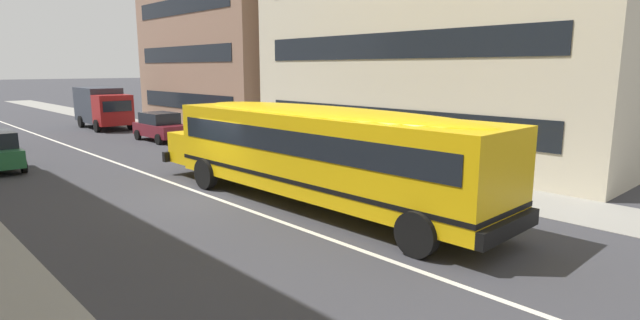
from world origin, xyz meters
TOP-DOWN VIEW (x-y plane):
  - ground_plane at (0.00, 0.00)m, footprint 400.00×400.00m
  - sidewalk_far at (0.00, 7.18)m, footprint 120.00×3.00m
  - lane_centreline at (0.00, 0.00)m, footprint 110.00×0.16m
  - school_bus at (3.19, 1.86)m, footprint 13.75×3.26m
  - parked_car_maroon_far_corner at (-13.13, 4.61)m, footprint 3.94×1.96m
  - box_truck at (-21.79, 4.43)m, footprint 6.11×2.63m

SIDE VIEW (x-z plane):
  - ground_plane at x=0.00m, z-range 0.00..0.00m
  - lane_centreline at x=0.00m, z-range 0.00..0.01m
  - sidewalk_far at x=0.00m, z-range 0.00..0.01m
  - parked_car_maroon_far_corner at x=-13.13m, z-range 0.02..1.66m
  - box_truck at x=-21.79m, z-range 0.13..2.95m
  - school_bus at x=3.19m, z-range 0.29..3.35m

